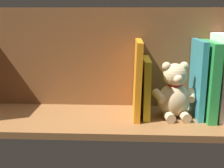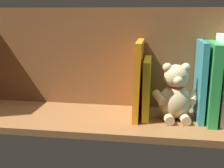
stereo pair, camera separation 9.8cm
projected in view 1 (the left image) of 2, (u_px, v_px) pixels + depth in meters
The scene contains 8 objects.
ground_plane at pixel (112, 119), 100.89cm from camera, with size 111.49×30.85×2.20cm, color brown.
shelf_back_panel at pixel (114, 58), 109.02cm from camera, with size 111.49×1.50×36.78cm, color brown.
dictionary_thick_white at pixel (222, 76), 98.21cm from camera, with size 5.03×18.29×28.13cm, color silver.
book_3 at pixel (208, 79), 98.32cm from camera, with size 2.93×19.32×25.79cm, color green.
book_4 at pixel (197, 78), 99.47cm from camera, with size 1.86×17.19×26.07cm, color teal.
teddy_bear at pixel (174, 93), 98.52cm from camera, with size 15.33×13.17×19.05cm.
book_5 at pixel (146, 87), 100.88cm from camera, with size 2.27×17.53×19.86cm, color yellow.
book_6 at pixel (138, 78), 99.59cm from camera, with size 1.99×18.97×25.93cm, color orange.
Camera 1 is at (-4.62, 94.95, 34.85)cm, focal length 46.55 mm.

